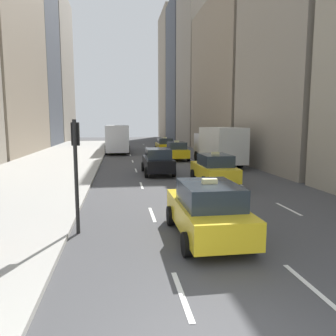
# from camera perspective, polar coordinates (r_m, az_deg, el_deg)

# --- Properties ---
(sidewalk_left) EXTENTS (8.00, 66.00, 0.15)m
(sidewalk_left) POSITION_cam_1_polar(r_m,az_deg,el_deg) (31.85, -18.58, 1.24)
(sidewalk_left) COLOR #ADAAA3
(sidewalk_left) RESTS_ON ground
(lane_markings) EXTENTS (5.72, 56.00, 0.01)m
(lane_markings) POSITION_cam_1_polar(r_m,az_deg,el_deg) (27.68, -0.12, 0.58)
(lane_markings) COLOR white
(lane_markings) RESTS_ON ground
(building_row_left) EXTENTS (6.00, 72.98, 32.16)m
(building_row_left) POSITION_cam_1_polar(r_m,az_deg,el_deg) (43.88, -26.90, 21.62)
(building_row_left) COLOR #4C515B
(building_row_left) RESTS_ON ground
(building_row_right) EXTENTS (6.00, 82.19, 29.35)m
(building_row_right) POSITION_cam_1_polar(r_m,az_deg,el_deg) (53.33, 6.44, 17.02)
(building_row_right) COLOR #A89E89
(building_row_right) RESTS_ON ground
(taxi_lead) EXTENTS (2.02, 4.40, 1.87)m
(taxi_lead) POSITION_cam_1_polar(r_m,az_deg,el_deg) (31.30, 1.46, 3.02)
(taxi_lead) COLOR yellow
(taxi_lead) RESTS_ON ground
(taxi_second) EXTENTS (2.02, 4.40, 1.87)m
(taxi_second) POSITION_cam_1_polar(r_m,az_deg,el_deg) (19.09, 8.02, -0.12)
(taxi_second) COLOR yellow
(taxi_second) RESTS_ON ground
(taxi_third) EXTENTS (2.02, 4.40, 1.87)m
(taxi_third) POSITION_cam_1_polar(r_m,az_deg,el_deg) (39.38, -0.61, 4.00)
(taxi_third) COLOR yellow
(taxi_third) RESTS_ON ground
(taxi_fourth) EXTENTS (2.02, 4.40, 1.87)m
(taxi_fourth) POSITION_cam_1_polar(r_m,az_deg,el_deg) (10.06, 6.87, -7.25)
(taxi_fourth) COLOR yellow
(taxi_fourth) RESTS_ON ground
(sedan_black_near) EXTENTS (2.02, 4.59, 1.78)m
(sedan_black_near) POSITION_cam_1_polar(r_m,az_deg,el_deg) (22.53, -1.81, 1.21)
(sedan_black_near) COLOR black
(sedan_black_near) RESTS_ON ground
(city_bus) EXTENTS (2.80, 11.61, 3.25)m
(city_bus) POSITION_cam_1_polar(r_m,az_deg,el_deg) (40.88, -8.83, 5.32)
(city_bus) COLOR silver
(city_bus) RESTS_ON ground
(box_truck) EXTENTS (2.58, 8.40, 3.15)m
(box_truck) POSITION_cam_1_polar(r_m,az_deg,el_deg) (27.77, 8.72, 4.04)
(box_truck) COLOR silver
(box_truck) RESTS_ON ground
(traffic_light_pole) EXTENTS (0.24, 0.42, 3.60)m
(traffic_light_pole) POSITION_cam_1_polar(r_m,az_deg,el_deg) (10.61, -15.75, 1.71)
(traffic_light_pole) COLOR black
(traffic_light_pole) RESTS_ON ground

